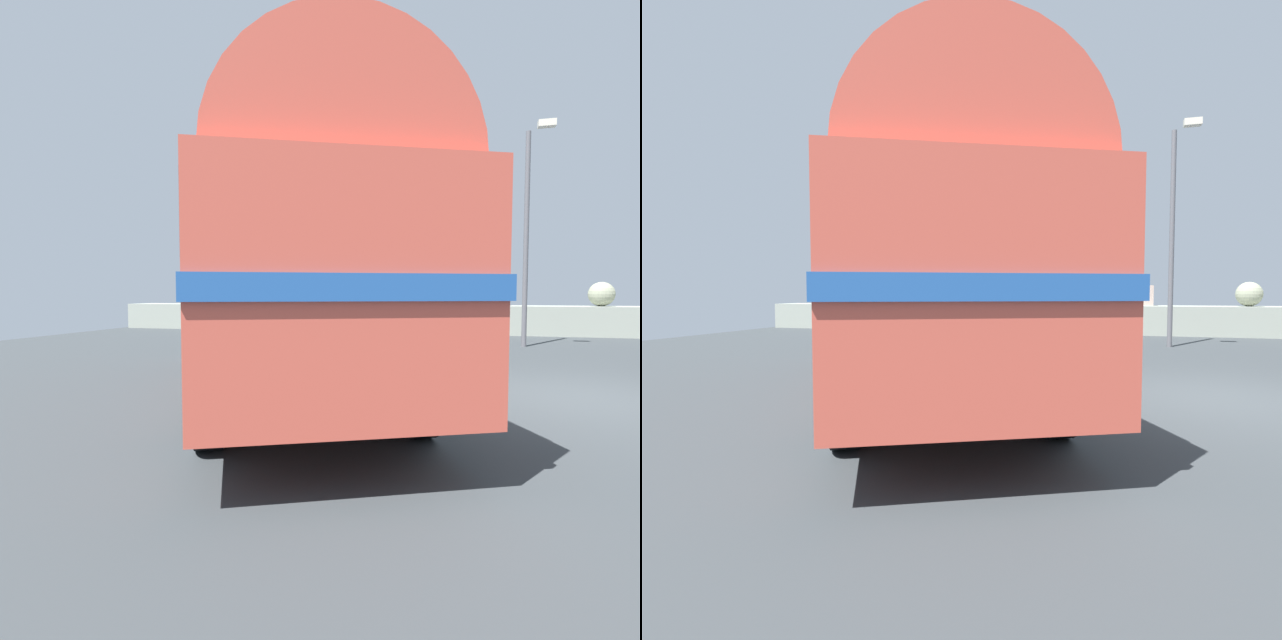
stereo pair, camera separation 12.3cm
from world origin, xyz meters
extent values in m
cube|color=#313639|center=(0.00, 0.00, 0.01)|extent=(32.00, 26.00, 0.02)
cube|color=gray|center=(0.00, 11.80, 0.55)|extent=(31.36, 1.80, 1.10)
sphere|color=gray|center=(-12.59, 11.95, 1.68)|extent=(1.17, 1.17, 1.17)
cube|color=gray|center=(-9.17, 11.40, 1.57)|extent=(1.04, 1.15, 0.94)
cube|color=gray|center=(-6.71, 11.96, 1.52)|extent=(1.07, 1.03, 0.85)
cube|color=gray|center=(-2.83, 11.84, 1.52)|extent=(0.90, 0.91, 0.83)
cube|color=gray|center=(0.11, 12.32, 1.49)|extent=(0.75, 0.84, 0.78)
sphere|color=gray|center=(3.64, 11.76, 1.54)|extent=(0.89, 0.89, 0.89)
cylinder|color=black|center=(-6.27, 1.14, 0.50)|extent=(0.66, 0.99, 0.96)
cylinder|color=black|center=(-4.27, 2.07, 0.50)|extent=(0.66, 0.99, 0.96)
cylinder|color=black|center=(-4.08, -3.58, 0.50)|extent=(0.66, 0.99, 0.96)
cylinder|color=black|center=(-2.08, -2.65, 0.50)|extent=(0.66, 0.99, 0.96)
cube|color=#CA4F3E|center=(-4.17, -0.76, 1.57)|extent=(5.71, 8.63, 2.10)
cylinder|color=#CA4F3E|center=(-4.17, -0.76, 2.62)|extent=(5.39, 8.24, 2.20)
cube|color=#23539B|center=(-4.17, -0.76, 1.63)|extent=(5.79, 8.73, 0.20)
cube|color=black|center=(-4.17, -0.76, 2.15)|extent=(5.61, 8.34, 0.64)
cube|color=silver|center=(-5.97, 3.12, 0.70)|extent=(2.14, 1.11, 0.28)
cylinder|color=#5B5B60|center=(0.39, 7.22, 3.10)|extent=(0.14, 0.14, 6.20)
cube|color=beige|center=(0.72, 6.35, 6.10)|extent=(0.44, 0.24, 0.18)
camera|label=1|loc=(-1.77, -7.96, 1.59)|focal=27.26mm
camera|label=2|loc=(-1.65, -7.93, 1.59)|focal=27.26mm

